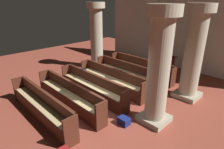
{
  "coord_description": "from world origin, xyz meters",
  "views": [
    {
      "loc": [
        4.63,
        -3.71,
        3.59
      ],
      "look_at": [
        -0.46,
        1.25,
        0.75
      ],
      "focal_mm": 29.92,
      "sensor_mm": 36.0,
      "label": 1
    }
  ],
  "objects_px": {
    "kneeler_box_navy": "(124,121)",
    "pillar_far_side": "(96,35)",
    "pew_row_2": "(111,78)",
    "pew_row_3": "(92,85)",
    "pew_row_0": "(141,67)",
    "lectern": "(170,66)",
    "pew_row_1": "(127,72)",
    "pew_row_4": "(69,94)",
    "pillar_aisle_side": "(194,52)",
    "pillar_aisle_rear": "(159,67)",
    "hymn_book": "(83,69)",
    "pew_row_5": "(41,105)"
  },
  "relations": [
    {
      "from": "pew_row_3",
      "to": "pew_row_4",
      "type": "height_order",
      "value": "same"
    },
    {
      "from": "pew_row_4",
      "to": "hymn_book",
      "type": "relative_size",
      "value": 19.15
    },
    {
      "from": "pew_row_1",
      "to": "lectern",
      "type": "relative_size",
      "value": 3.34
    },
    {
      "from": "pillar_far_side",
      "to": "hymn_book",
      "type": "bearing_deg",
      "value": -51.17
    },
    {
      "from": "kneeler_box_navy",
      "to": "pillar_far_side",
      "type": "bearing_deg",
      "value": 148.47
    },
    {
      "from": "pew_row_2",
      "to": "pew_row_5",
      "type": "bearing_deg",
      "value": -90.0
    },
    {
      "from": "pillar_aisle_side",
      "to": "pew_row_3",
      "type": "bearing_deg",
      "value": -134.22
    },
    {
      "from": "pillar_far_side",
      "to": "hymn_book",
      "type": "relative_size",
      "value": 18.54
    },
    {
      "from": "pew_row_1",
      "to": "pillar_aisle_side",
      "type": "height_order",
      "value": "pillar_aisle_side"
    },
    {
      "from": "pew_row_4",
      "to": "kneeler_box_navy",
      "type": "distance_m",
      "value": 2.22
    },
    {
      "from": "pillar_far_side",
      "to": "lectern",
      "type": "bearing_deg",
      "value": 28.07
    },
    {
      "from": "pillar_aisle_rear",
      "to": "pew_row_2",
      "type": "bearing_deg",
      "value": 166.61
    },
    {
      "from": "pew_row_1",
      "to": "kneeler_box_navy",
      "type": "distance_m",
      "value": 3.27
    },
    {
      "from": "pew_row_2",
      "to": "pillar_aisle_side",
      "type": "distance_m",
      "value": 3.4
    },
    {
      "from": "lectern",
      "to": "hymn_book",
      "type": "xyz_separation_m",
      "value": [
        -1.71,
        -4.14,
        0.46
      ]
    },
    {
      "from": "pillar_far_side",
      "to": "pillar_aisle_side",
      "type": "bearing_deg",
      "value": 2.77
    },
    {
      "from": "pew_row_0",
      "to": "pew_row_5",
      "type": "relative_size",
      "value": 1.0
    },
    {
      "from": "pew_row_5",
      "to": "lectern",
      "type": "distance_m",
      "value": 6.48
    },
    {
      "from": "pew_row_2",
      "to": "pew_row_1",
      "type": "bearing_deg",
      "value": 90.0
    },
    {
      "from": "pew_row_2",
      "to": "pew_row_4",
      "type": "height_order",
      "value": "same"
    },
    {
      "from": "pillar_aisle_side",
      "to": "lectern",
      "type": "distance_m",
      "value": 2.72
    },
    {
      "from": "lectern",
      "to": "pillar_aisle_rear",
      "type": "bearing_deg",
      "value": -66.69
    },
    {
      "from": "pew_row_2",
      "to": "pillar_aisle_rear",
      "type": "relative_size",
      "value": 1.03
    },
    {
      "from": "lectern",
      "to": "hymn_book",
      "type": "relative_size",
      "value": 5.73
    },
    {
      "from": "pew_row_0",
      "to": "pew_row_4",
      "type": "xyz_separation_m",
      "value": [
        0.0,
        -4.14,
        0.0
      ]
    },
    {
      "from": "lectern",
      "to": "hymn_book",
      "type": "distance_m",
      "value": 4.5
    },
    {
      "from": "pew_row_0",
      "to": "lectern",
      "type": "bearing_deg",
      "value": 52.65
    },
    {
      "from": "pillar_far_side",
      "to": "hymn_book",
      "type": "distance_m",
      "value": 3.04
    },
    {
      "from": "pew_row_0",
      "to": "pillar_far_side",
      "type": "bearing_deg",
      "value": -165.97
    },
    {
      "from": "pew_row_3",
      "to": "pew_row_0",
      "type": "bearing_deg",
      "value": 90.0
    },
    {
      "from": "pew_row_2",
      "to": "pillar_aisle_side",
      "type": "xyz_separation_m",
      "value": [
        2.64,
        1.68,
        1.33
      ]
    },
    {
      "from": "pew_row_2",
      "to": "pew_row_3",
      "type": "height_order",
      "value": "same"
    },
    {
      "from": "pillar_aisle_rear",
      "to": "pew_row_1",
      "type": "bearing_deg",
      "value": 147.78
    },
    {
      "from": "pillar_aisle_rear",
      "to": "kneeler_box_navy",
      "type": "xyz_separation_m",
      "value": [
        -0.54,
        -0.82,
        -1.71
      ]
    },
    {
      "from": "pew_row_0",
      "to": "lectern",
      "type": "height_order",
      "value": "lectern"
    },
    {
      "from": "pew_row_2",
      "to": "pillar_aisle_side",
      "type": "relative_size",
      "value": 1.03
    },
    {
      "from": "pew_row_3",
      "to": "kneeler_box_navy",
      "type": "height_order",
      "value": "pew_row_3"
    },
    {
      "from": "pillar_aisle_rear",
      "to": "lectern",
      "type": "height_order",
      "value": "pillar_aisle_rear"
    },
    {
      "from": "pew_row_3",
      "to": "lectern",
      "type": "height_order",
      "value": "lectern"
    },
    {
      "from": "pew_row_2",
      "to": "pew_row_3",
      "type": "bearing_deg",
      "value": -90.0
    },
    {
      "from": "pew_row_2",
      "to": "kneeler_box_navy",
      "type": "height_order",
      "value": "pew_row_2"
    },
    {
      "from": "kneeler_box_navy",
      "to": "pillar_aisle_side",
      "type": "bearing_deg",
      "value": 80.16
    },
    {
      "from": "pew_row_2",
      "to": "pew_row_3",
      "type": "distance_m",
      "value": 1.03
    },
    {
      "from": "pew_row_5",
      "to": "pillar_aisle_rear",
      "type": "height_order",
      "value": "pillar_aisle_rear"
    },
    {
      "from": "pillar_far_side",
      "to": "kneeler_box_navy",
      "type": "bearing_deg",
      "value": -31.53
    },
    {
      "from": "pew_row_3",
      "to": "pillar_aisle_side",
      "type": "bearing_deg",
      "value": 45.78
    },
    {
      "from": "pillar_aisle_side",
      "to": "kneeler_box_navy",
      "type": "height_order",
      "value": "pillar_aisle_side"
    },
    {
      "from": "pew_row_4",
      "to": "pillar_aisle_side",
      "type": "bearing_deg",
      "value": 54.85
    },
    {
      "from": "pew_row_3",
      "to": "kneeler_box_navy",
      "type": "relative_size",
      "value": 10.43
    },
    {
      "from": "pew_row_4",
      "to": "pillar_far_side",
      "type": "bearing_deg",
      "value": 126.53
    }
  ]
}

